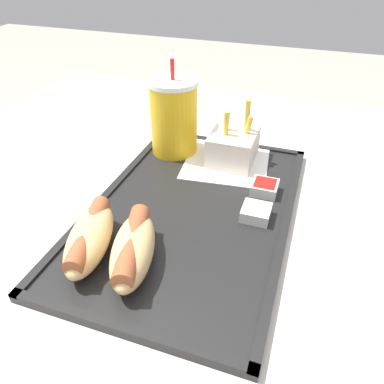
# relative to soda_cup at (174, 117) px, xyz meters

# --- Properties ---
(dining_table) EXTENTS (1.14, 1.07, 0.71)m
(dining_table) POSITION_rel_soda_cup_xyz_m (-0.20, -0.06, -0.44)
(dining_table) COLOR beige
(dining_table) RESTS_ON ground_plane
(food_tray) EXTENTS (0.46, 0.29, 0.01)m
(food_tray) POSITION_rel_soda_cup_xyz_m (-0.16, -0.09, -0.07)
(food_tray) COLOR black
(food_tray) RESTS_ON dining_table
(paper_napkin) EXTENTS (0.19, 0.17, 0.00)m
(paper_napkin) POSITION_rel_soda_cup_xyz_m (0.00, -0.10, -0.07)
(paper_napkin) COLOR white
(paper_napkin) RESTS_ON food_tray
(soda_cup) EXTENTS (0.09, 0.09, 0.17)m
(soda_cup) POSITION_rel_soda_cup_xyz_m (0.00, 0.00, 0.00)
(soda_cup) COLOR gold
(soda_cup) RESTS_ON food_tray
(hot_dog_far) EXTENTS (0.14, 0.08, 0.05)m
(hot_dog_far) POSITION_rel_soda_cup_xyz_m (-0.29, 0.00, -0.04)
(hot_dog_far) COLOR #DBB270
(hot_dog_far) RESTS_ON food_tray
(hot_dog_near) EXTENTS (0.15, 0.09, 0.05)m
(hot_dog_near) POSITION_rel_soda_cup_xyz_m (-0.29, -0.06, -0.04)
(hot_dog_near) COLOR #DBB270
(hot_dog_near) RESTS_ON food_tray
(fries_carton) EXTENTS (0.10, 0.08, 0.11)m
(fries_carton) POSITION_rel_soda_cup_xyz_m (-0.00, -0.11, -0.04)
(fries_carton) COLOR silver
(fries_carton) RESTS_ON food_tray
(sauce_cup_mayo) EXTENTS (0.04, 0.04, 0.02)m
(sauce_cup_mayo) POSITION_rel_soda_cup_xyz_m (-0.15, -0.19, -0.06)
(sauce_cup_mayo) COLOR silver
(sauce_cup_mayo) RESTS_ON food_tray
(sauce_cup_ketchup) EXTENTS (0.04, 0.04, 0.02)m
(sauce_cup_ketchup) POSITION_rel_soda_cup_xyz_m (-0.08, -0.19, -0.06)
(sauce_cup_ketchup) COLOR silver
(sauce_cup_ketchup) RESTS_ON food_tray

